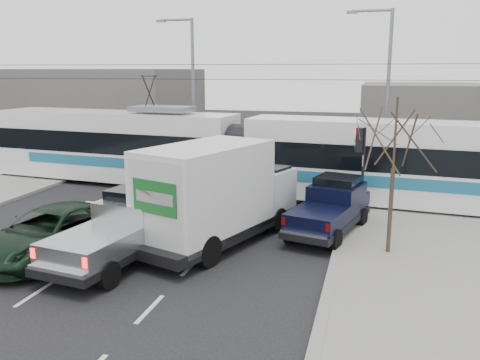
% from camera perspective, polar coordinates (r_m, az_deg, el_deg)
% --- Properties ---
extents(ground, '(120.00, 120.00, 0.00)m').
position_cam_1_polar(ground, '(16.66, -11.07, -8.90)').
color(ground, black).
rests_on(ground, ground).
extents(sidewalk_right, '(6.00, 60.00, 0.15)m').
position_cam_1_polar(sidewalk_right, '(15.23, 21.76, -11.36)').
color(sidewalk_right, gray).
rests_on(sidewalk_right, ground).
extents(rails, '(60.00, 1.60, 0.03)m').
position_cam_1_polar(rails, '(25.60, -1.29, -1.15)').
color(rails, '#33302D').
rests_on(rails, ground).
extents(building_left, '(14.00, 10.00, 6.00)m').
position_cam_1_polar(building_left, '(41.69, -15.44, 7.78)').
color(building_left, '#635F5A').
rests_on(building_left, ground).
extents(building_right, '(12.00, 10.00, 5.00)m').
position_cam_1_polar(building_right, '(38.39, 22.56, 6.19)').
color(building_right, '#635F5A').
rests_on(building_right, ground).
extents(bare_tree, '(2.40, 2.40, 5.00)m').
position_cam_1_polar(bare_tree, '(16.55, 17.00, 4.24)').
color(bare_tree, '#47382B').
rests_on(bare_tree, ground).
extents(traffic_signal, '(0.44, 0.44, 3.60)m').
position_cam_1_polar(traffic_signal, '(20.66, 13.37, 3.00)').
color(traffic_signal, black).
rests_on(traffic_signal, ground).
extents(street_lamp_near, '(2.38, 0.25, 9.00)m').
position_cam_1_polar(street_lamp_near, '(27.92, 15.89, 10.10)').
color(street_lamp_near, slate).
rests_on(street_lamp_near, ground).
extents(street_lamp_far, '(2.38, 0.25, 9.00)m').
position_cam_1_polar(street_lamp_far, '(31.93, -5.61, 10.71)').
color(street_lamp_far, slate).
rests_on(street_lamp_far, ground).
extents(catenary, '(60.00, 0.20, 7.00)m').
position_cam_1_polar(catenary, '(24.99, -1.33, 7.52)').
color(catenary, black).
rests_on(catenary, ground).
extents(tram, '(27.76, 5.35, 5.64)m').
position_cam_1_polar(tram, '(24.69, 0.12, 3.07)').
color(tram, white).
rests_on(tram, ground).
extents(silver_pickup, '(2.88, 6.15, 2.15)m').
position_cam_1_polar(silver_pickup, '(16.71, -12.47, -5.02)').
color(silver_pickup, black).
rests_on(silver_pickup, ground).
extents(box_truck, '(4.64, 7.49, 3.54)m').
position_cam_1_polar(box_truck, '(17.43, -2.62, -1.68)').
color(box_truck, black).
rests_on(box_truck, ground).
extents(navy_pickup, '(2.92, 5.11, 2.03)m').
position_cam_1_polar(navy_pickup, '(19.08, 10.23, -2.96)').
color(navy_pickup, black).
rests_on(navy_pickup, ground).
extents(green_car, '(3.40, 5.97, 1.57)m').
position_cam_1_polar(green_car, '(17.66, -20.39, -5.53)').
color(green_car, black).
rests_on(green_car, ground).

